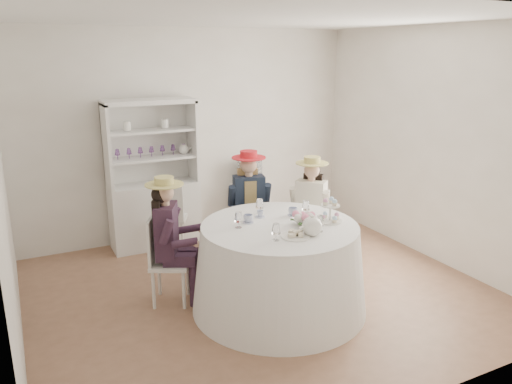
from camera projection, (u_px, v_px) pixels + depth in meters
name	position (u px, v px, depth m)	size (l,w,h in m)	color
ground	(260.00, 291.00, 5.19)	(4.50, 4.50, 0.00)	brown
ceiling	(261.00, 17.00, 4.45)	(4.50, 4.50, 0.00)	white
wall_back	(191.00, 135.00, 6.54)	(4.50, 4.50, 0.00)	silver
wall_front	(407.00, 228.00, 3.10)	(4.50, 4.50, 0.00)	silver
wall_left	(2.00, 193.00, 3.85)	(4.50, 4.50, 0.00)	silver
wall_right	(433.00, 146.00, 5.78)	(4.50, 4.50, 0.00)	silver
tea_table	(279.00, 267.00, 4.76)	(1.67, 1.67, 0.85)	white
hutch	(154.00, 195.00, 6.27)	(1.24, 0.78, 1.86)	silver
side_table	(250.00, 207.00, 6.92)	(0.41, 0.41, 0.64)	silver
hatbox	(250.00, 173.00, 6.79)	(0.33, 0.33, 0.33)	black
guest_left	(169.00, 233.00, 4.78)	(0.54, 0.49, 1.28)	silver
guest_mid	(249.00, 202.00, 5.65)	(0.51, 0.54, 1.34)	silver
guest_right	(310.00, 206.00, 5.63)	(0.55, 0.53, 1.29)	silver
spare_chair	(170.00, 215.00, 6.09)	(0.49, 0.49, 0.90)	silver
teacup_a	(248.00, 219.00, 4.69)	(0.09, 0.09, 0.07)	white
teacup_b	(260.00, 214.00, 4.85)	(0.06, 0.06, 0.06)	white
teacup_c	(293.00, 212.00, 4.90)	(0.09, 0.09, 0.07)	white
flower_bowl	(305.00, 222.00, 4.66)	(0.22, 0.22, 0.05)	white
flower_arrangement	(305.00, 216.00, 4.62)	(0.19, 0.19, 0.07)	pink
table_teapot	(312.00, 226.00, 4.38)	(0.25, 0.18, 0.19)	white
sandwich_plate	(295.00, 235.00, 4.34)	(0.26, 0.26, 0.06)	white
cupcake_stand	(330.00, 213.00, 4.72)	(0.24, 0.24, 0.22)	white
stemware_set	(280.00, 217.00, 4.62)	(0.82, 0.79, 0.15)	white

